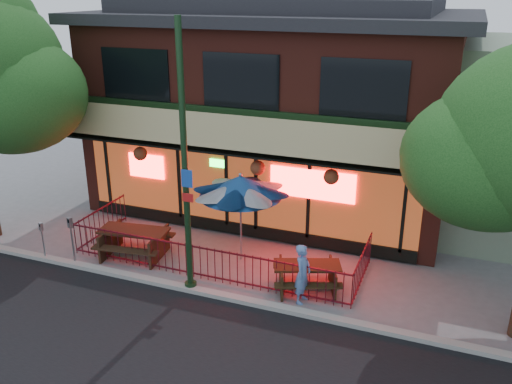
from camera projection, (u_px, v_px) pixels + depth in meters
ground at (198, 282)px, 14.86m from camera, size 80.00×80.00×0.00m
curb at (189, 289)px, 14.40m from camera, size 80.00×0.25×0.12m
restaurant_building at (283, 89)px, 19.59m from camera, size 12.96×9.49×8.05m
patio_fence at (205, 253)px, 15.07m from camera, size 8.44×2.62×1.00m
street_light at (186, 178)px, 13.39m from camera, size 0.43×0.32×7.00m
picnic_table_left at (134, 239)px, 16.10m from camera, size 2.23×1.83×0.87m
picnic_table_right at (307, 273)px, 14.31m from camera, size 2.12×1.88×0.75m
patio_umbrella at (240, 186)px, 15.29m from camera, size 2.37×2.37×2.71m
pedestrian at (303, 274)px, 13.66m from camera, size 0.43×0.61×1.60m
parking_meter_near at (71, 233)px, 15.43m from camera, size 0.16×0.15×1.49m
parking_meter_far at (42, 235)px, 15.79m from camera, size 0.13×0.12×1.19m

